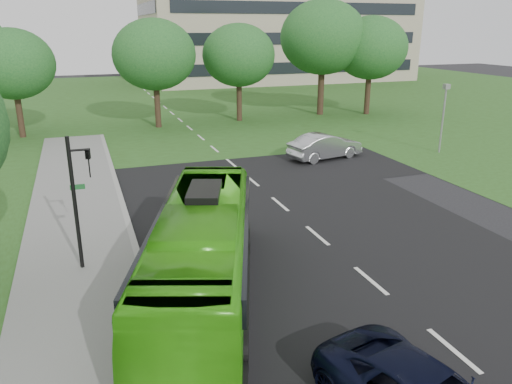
% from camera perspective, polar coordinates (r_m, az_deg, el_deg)
% --- Properties ---
extents(ground, '(160.00, 160.00, 0.00)m').
position_cam_1_polar(ground, '(18.82, 9.73, -7.24)').
color(ground, black).
rests_on(ground, ground).
extents(street_surfaces, '(120.00, 120.00, 0.15)m').
position_cam_1_polar(street_surfaces, '(39.16, -7.13, 6.41)').
color(street_surfaces, black).
rests_on(street_surfaces, ground).
extents(tree_park_a, '(6.05, 6.05, 8.04)m').
position_cam_1_polar(tree_park_a, '(41.68, -26.09, 13.00)').
color(tree_park_a, black).
rests_on(tree_park_a, ground).
extents(tree_park_b, '(6.68, 6.68, 8.76)m').
position_cam_1_polar(tree_park_b, '(42.44, -11.55, 15.13)').
color(tree_park_b, black).
rests_on(tree_park_b, ground).
extents(tree_park_c, '(6.32, 6.32, 8.39)m').
position_cam_1_polar(tree_park_c, '(44.78, -1.99, 15.34)').
color(tree_park_c, black).
rests_on(tree_park_c, ground).
extents(tree_park_d, '(7.95, 7.95, 10.51)m').
position_cam_1_polar(tree_park_d, '(48.43, 7.66, 17.11)').
color(tree_park_d, black).
rests_on(tree_park_d, ground).
extents(tree_park_e, '(6.81, 6.81, 9.07)m').
position_cam_1_polar(tree_park_e, '(49.49, 12.98, 15.74)').
color(tree_park_e, black).
rests_on(tree_park_e, ground).
extents(bus, '(6.04, 11.19, 3.05)m').
position_cam_1_polar(bus, '(15.25, -6.10, -7.07)').
color(bus, '#41B716').
rests_on(bus, ground).
extents(sedan, '(5.17, 2.71, 1.62)m').
position_cam_1_polar(sedan, '(32.23, 7.90, 5.21)').
color(sedan, '#ACADB1').
rests_on(sedan, ground).
extents(traffic_light, '(0.77, 0.23, 4.75)m').
position_cam_1_polar(traffic_light, '(17.50, -19.62, -0.23)').
color(traffic_light, black).
rests_on(traffic_light, ground).
extents(camera_pole, '(0.45, 0.42, 4.53)m').
position_cam_1_polar(camera_pole, '(35.33, 20.68, 8.87)').
color(camera_pole, gray).
rests_on(camera_pole, ground).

